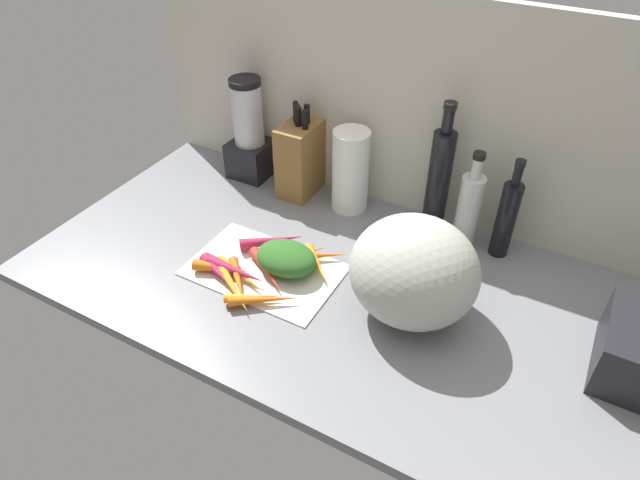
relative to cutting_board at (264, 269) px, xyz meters
The scene contains 24 objects.
ground_plane 24.95cm from the cutting_board, 15.30° to the left, with size 170.00×80.00×3.00cm, color slate.
wall_back 59.01cm from the cutting_board, 61.97° to the left, with size 170.00×3.00×60.00cm, color beige.
cutting_board is the anchor object (origin of this frame).
carrot_0 14.90cm from the cutting_board, 43.33° to the left, with size 2.37×2.37×13.32cm, color orange.
carrot_1 8.47cm from the cutting_board, 106.15° to the right, with size 2.60×2.60×15.60cm, color orange.
carrot_2 11.10cm from the cutting_board, 97.85° to the right, with size 2.53×2.53×17.25cm, color orange.
carrot_3 7.61cm from the cutting_board, 126.85° to the right, with size 3.48×3.48×16.71cm, color #B2264C.
carrot_4 11.80cm from the cutting_board, 68.26° to the right, with size 2.28×2.28×14.02cm, color orange.
carrot_5 6.64cm from the cutting_board, 116.05° to the right, with size 2.09×2.09×17.71cm, color orange.
carrot_6 10.59cm from the cutting_board, 54.96° to the left, with size 2.77×2.77×14.03cm, color orange.
carrot_7 13.32cm from the cutting_board, 27.74° to the left, with size 3.05×3.05×13.64cm, color orange.
carrot_8 9.54cm from the cutting_board, 109.28° to the left, with size 3.33×3.33×17.26cm, color #B2264C.
carrot_9 3.01cm from the cutting_board, 39.59° to the right, with size 2.72×2.72×17.03cm, color red.
carrot_10 12.78cm from the cutting_board, 55.68° to the right, with size 2.59×2.59×17.10cm, color orange.
carrot_11 12.24cm from the cutting_board, 139.78° to the right, with size 3.23×3.23×11.45cm, color #B2264C.
carrot_12 10.78cm from the cutting_board, 142.15° to the right, with size 3.04×3.04×14.52cm, color orange.
carrot_greens_pile 6.89cm from the cutting_board, 28.80° to the left, with size 15.98×12.29×6.76cm, color #2D6023.
winter_squash 39.68cm from the cutting_board, ahead, with size 29.20×27.33×25.04cm, color #B2B7A8.
knife_block 39.98cm from the cutting_board, 105.83° to the left, with size 9.41×15.65×27.75cm.
blender_appliance 49.41cm from the cutting_board, 127.87° to the left, with size 12.40×12.40×31.70cm.
paper_towel_roll 38.46cm from the cutting_board, 80.20° to the left, with size 10.43×10.43×24.44cm, color white.
bottle_0 50.93cm from the cutting_board, 49.56° to the left, with size 6.08×6.08×38.09cm.
bottle_1 54.73cm from the cutting_board, 40.33° to the left, with size 6.05×6.05×28.20cm.
bottle_2 62.92cm from the cutting_board, 35.70° to the left, with size 5.04×5.04×28.02cm.
Camera 1 is at (39.07, -91.45, 93.59)cm, focal length 30.82 mm.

